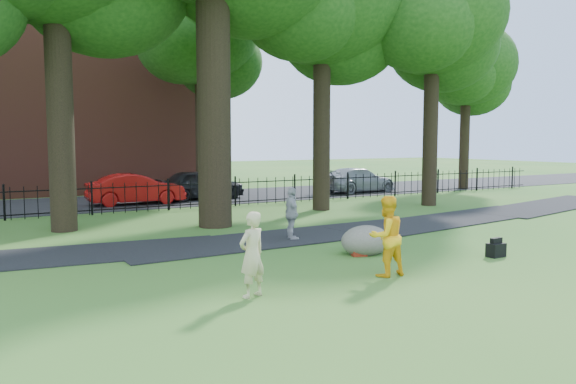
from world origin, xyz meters
TOP-DOWN VIEW (x-y plane):
  - ground at (0.00, 0.00)m, footprint 120.00×120.00m
  - footpath at (1.00, 3.90)m, footprint 36.07×3.85m
  - street at (0.00, 16.00)m, footprint 80.00×7.00m
  - iron_fence at (0.00, 12.00)m, footprint 44.00×0.04m
  - brick_building at (-4.00, 24.00)m, footprint 18.00×8.00m
  - woman at (-2.65, -1.19)m, footprint 0.66×0.54m
  - man at (0.50, -1.15)m, footprint 0.84×0.67m
  - pedestrian at (0.92, 3.52)m, footprint 0.53×0.95m
  - boulder at (1.56, 0.91)m, footprint 1.41×1.10m
  - backpack at (4.10, -0.98)m, footprint 0.47×0.31m
  - red_bag at (1.24, 0.76)m, footprint 0.40×0.32m
  - red_sedan at (-0.61, 14.70)m, footprint 4.24×1.58m
  - grey_car at (2.66, 15.34)m, footprint 4.28×1.80m
  - silver_car at (11.50, 14.53)m, footprint 4.83×2.43m

SIDE VIEW (x-z plane):
  - ground at x=0.00m, z-range 0.00..0.00m
  - footpath at x=1.00m, z-range -0.01..0.01m
  - street at x=0.00m, z-range -0.01..0.01m
  - red_bag at x=1.24m, z-range 0.00..0.24m
  - backpack at x=4.10m, z-range 0.00..0.34m
  - boulder at x=1.56m, z-range 0.00..0.78m
  - iron_fence at x=0.00m, z-range 0.00..1.20m
  - silver_car at x=11.50m, z-range 0.00..1.35m
  - red_sedan at x=-0.61m, z-range 0.00..1.38m
  - grey_car at x=2.66m, z-range 0.00..1.45m
  - pedestrian at x=0.92m, z-range 0.00..1.52m
  - woman at x=-2.65m, z-range 0.00..1.58m
  - man at x=0.50m, z-range 0.00..1.70m
  - brick_building at x=-4.00m, z-range 0.00..12.00m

